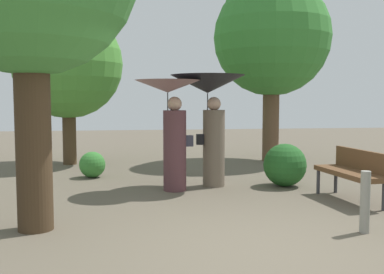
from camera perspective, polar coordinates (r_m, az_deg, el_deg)
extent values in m
plane|color=brown|center=(5.26, 6.34, -13.58)|extent=(40.00, 40.00, 0.00)
cylinder|color=#563338|center=(8.23, -2.18, -1.72)|extent=(0.42, 0.42, 1.45)
sphere|color=tan|center=(8.18, -2.19, 4.17)|extent=(0.26, 0.26, 0.26)
cylinder|color=#333338|center=(8.16, -3.05, 2.70)|extent=(0.02, 0.02, 0.82)
cone|color=gray|center=(8.16, -3.07, 6.36)|extent=(1.17, 1.17, 0.22)
cube|color=#333342|center=(8.26, -0.35, -0.48)|extent=(0.14, 0.10, 0.20)
cylinder|color=#6B5B4C|center=(8.65, 2.75, -1.41)|extent=(0.41, 0.41, 1.45)
sphere|color=tan|center=(8.60, 2.77, 4.18)|extent=(0.26, 0.26, 0.26)
cylinder|color=#333338|center=(8.57, 1.96, 2.79)|extent=(0.02, 0.02, 0.82)
cone|color=black|center=(8.58, 1.97, 6.65)|extent=(1.40, 1.40, 0.34)
cube|color=black|center=(8.57, 1.02, -0.30)|extent=(0.14, 0.10, 0.20)
cylinder|color=#38383D|center=(8.32, 15.54, -5.35)|extent=(0.06, 0.06, 0.44)
cylinder|color=#38383D|center=(8.48, 17.56, -5.20)|extent=(0.06, 0.06, 0.44)
cylinder|color=#38383D|center=(7.19, 20.71, -7.05)|extent=(0.06, 0.06, 0.44)
cylinder|color=#38383D|center=(7.39, 22.92, -6.81)|extent=(0.06, 0.06, 0.44)
cube|color=brown|center=(7.79, 19.05, -4.32)|extent=(0.56, 1.53, 0.08)
cube|color=brown|center=(7.90, 20.56, -2.81)|extent=(0.18, 1.50, 0.35)
cylinder|color=#42301E|center=(6.02, -19.51, 9.64)|extent=(0.44, 0.44, 4.38)
cylinder|color=brown|center=(12.40, 9.91, 7.17)|extent=(0.44, 0.44, 4.39)
sphere|color=#387F33|center=(12.49, 9.98, 12.20)|extent=(3.09, 3.09, 3.09)
sphere|color=#387F33|center=(12.64, 10.04, 16.15)|extent=(2.47, 2.47, 2.47)
cylinder|color=#4C3823|center=(11.95, -15.20, 4.77)|extent=(0.34, 0.34, 3.39)
sphere|color=#4C9338|center=(11.99, -15.29, 8.83)|extent=(2.74, 2.74, 2.74)
sphere|color=#4C9338|center=(12.06, -15.36, 12.04)|extent=(2.19, 2.19, 2.19)
sphere|color=#235B23|center=(8.83, 11.56, -3.46)|extent=(0.82, 0.82, 0.82)
sphere|color=#387F33|center=(9.86, -12.38, -3.40)|extent=(0.55, 0.55, 0.55)
cylinder|color=gray|center=(6.06, 20.86, -7.62)|extent=(0.12, 0.12, 0.77)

